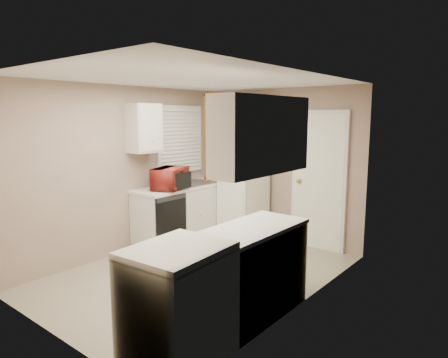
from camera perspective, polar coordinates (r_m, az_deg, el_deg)
The scene contains 19 objects.
floor at distance 5.21m, azimuth -3.55°, elevation -13.28°, with size 3.80×3.80×0.00m, color #B2AA8C.
ceiling at distance 4.84m, azimuth -3.83°, elevation 14.04°, with size 3.80×3.80×0.00m, color white.
wall_left at distance 5.91m, azimuth -13.73°, elevation 1.22°, with size 3.80×3.80×0.00m, color gray.
wall_right at distance 4.08m, azimuth 10.95°, elevation -2.07°, with size 3.80×3.80×0.00m, color gray.
wall_back at distance 6.40m, azimuth 7.91°, elevation 1.96°, with size 2.80×2.80×0.00m, color gray.
wall_front at distance 3.74m, azimuth -23.83°, elevation -3.68°, with size 2.80×2.80×0.00m, color gray.
left_counter at distance 6.42m, azimuth -5.42°, elevation -4.79°, with size 0.60×1.80×0.90m, color silver.
dishwasher at distance 5.80m, azimuth -7.53°, elevation -5.91°, with size 0.03×0.58×0.72m, color black.
sink at distance 6.44m, azimuth -4.55°, elevation -1.01°, with size 0.54×0.74×0.16m, color gray.
microwave at distance 5.95m, azimuth -7.68°, elevation -0.02°, with size 0.32×0.58×0.38m, color maroon.
soap_bottle at distance 6.86m, azimuth -1.48°, elevation 0.82°, with size 0.08×0.09×0.19m, color white.
window_blinds at distance 6.53m, azimuth -6.29°, elevation 5.65°, with size 0.10×0.98×1.08m, color silver.
upper_cabinet_left at distance 5.89m, azimuth -11.34°, elevation 7.13°, with size 0.30×0.45×0.70m, color silver.
refrigerator at distance 6.44m, azimuth 2.77°, elevation -2.05°, with size 0.61×0.59×1.49m, color white.
cabinet_over_fridge at distance 6.44m, azimuth 4.28°, elevation 9.19°, with size 0.70×0.30×0.40m, color silver.
interior_door at distance 6.06m, azimuth 13.35°, elevation -0.31°, with size 0.86×0.06×2.08m, color white.
right_counter at distance 3.81m, azimuth 0.60°, elevation -14.51°, with size 0.60×2.00×0.90m, color silver.
stove at distance 3.35m, azimuth -6.54°, elevation -17.37°, with size 0.65×0.80×0.97m, color white.
upper_cabinet_right at distance 3.66m, azimuth 5.43°, elevation 6.27°, with size 0.30×1.20×0.70m, color silver.
Camera 1 is at (3.27, -3.55, 1.97)m, focal length 32.00 mm.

